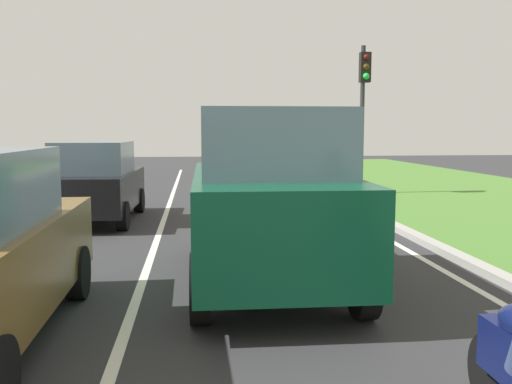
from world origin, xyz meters
The scene contains 7 objects.
ground_plane centered at (0.00, 14.00, 0.00)m, with size 60.00×60.00×0.00m, color #2D2D30.
lane_line_center centered at (-0.70, 14.00, 0.00)m, with size 0.12×32.00×0.01m, color silver.
lane_line_right_edge centered at (3.60, 14.00, 0.00)m, with size 0.12×32.00×0.01m, color silver.
curb_right centered at (4.10, 14.00, 0.06)m, with size 0.24×48.00×0.12m, color #9E9B93.
car_suv_ahead centered at (0.97, 8.84, 1.17)m, with size 2.03×4.53×2.28m.
car_hatchback_far centered at (-2.17, 14.15, 0.88)m, with size 1.83×3.75×1.78m.
traffic_light_near_right centered at (5.20, 18.28, 3.13)m, with size 0.32×0.50×4.61m.
Camera 1 is at (0.03, 1.75, 2.04)m, focal length 38.37 mm.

